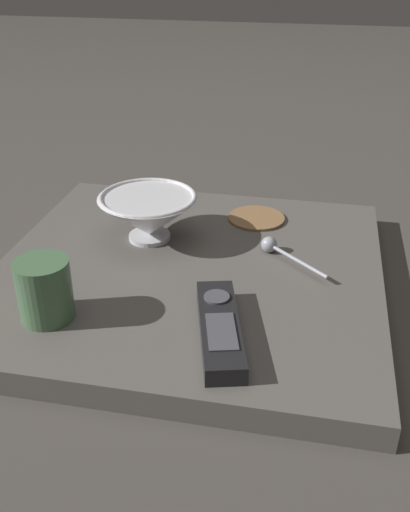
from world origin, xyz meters
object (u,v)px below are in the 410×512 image
object	(u,v)px
coffee_mug	(44,290)
drink_coaster	(256,218)
cereal_bowl	(149,215)
teaspoon	(275,248)
tv_remote_near	(220,328)

from	to	relation	value
coffee_mug	drink_coaster	bearing A→B (deg)	56.43
cereal_bowl	teaspoon	bearing A→B (deg)	-3.97
teaspoon	tv_remote_near	size ratio (longest dim) A/B	0.55
coffee_mug	teaspoon	bearing A→B (deg)	39.59
cereal_bowl	coffee_mug	xyz separation A→B (m)	(-0.07, -0.25, -0.00)
coffee_mug	drink_coaster	world-z (taller)	coffee_mug
drink_coaster	tv_remote_near	bearing A→B (deg)	-90.47
tv_remote_near	drink_coaster	world-z (taller)	tv_remote_near
coffee_mug	tv_remote_near	bearing A→B (deg)	0.61
cereal_bowl	coffee_mug	bearing A→B (deg)	-105.79
cereal_bowl	coffee_mug	distance (m)	0.26
coffee_mug	tv_remote_near	size ratio (longest dim) A/B	0.43
teaspoon	drink_coaster	size ratio (longest dim) A/B	1.08
cereal_bowl	tv_remote_near	distance (m)	0.30
drink_coaster	teaspoon	bearing A→B (deg)	-70.48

